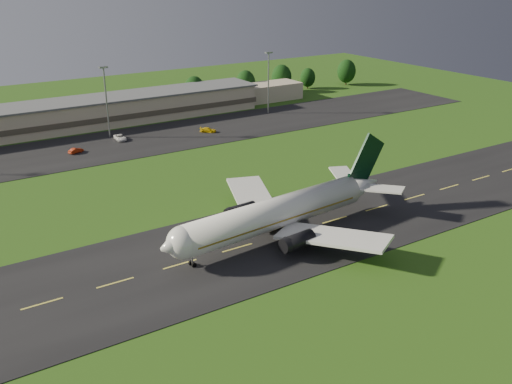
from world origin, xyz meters
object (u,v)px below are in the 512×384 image
airliner (279,213)px  light_mast_centre (106,94)px  light_mast_east (268,75)px  service_vehicle_b (76,151)px  service_vehicle_c (120,138)px  service_vehicle_d (208,130)px  terminal (96,112)px

airliner → light_mast_centre: light_mast_centre is taller
airliner → light_mast_east: (51.20, 79.92, 8.08)m
service_vehicle_b → service_vehicle_c: bearing=-90.5°
light_mast_centre → service_vehicle_d: bearing=-21.8°
airliner → service_vehicle_d: airliner is taller
airliner → service_vehicle_d: 73.04m
terminal → light_mast_centre: size_ratio=7.13×
service_vehicle_c → terminal: bearing=92.4°
light_mast_centre → service_vehicle_c: size_ratio=3.75×
light_mast_centre → service_vehicle_d: size_ratio=4.21×
terminal → service_vehicle_b: (-14.03, -26.02, -3.23)m
light_mast_centre → light_mast_east: (55.00, 0.00, 0.00)m
light_mast_centre → service_vehicle_c: (1.50, -4.49, -11.88)m
airliner → service_vehicle_d: bearing=66.7°
light_mast_centre → service_vehicle_c: 12.79m
service_vehicle_c → service_vehicle_d: service_vehicle_c is taller
airliner → service_vehicle_c: bearing=86.6°
light_mast_east → service_vehicle_b: size_ratio=5.05×
light_mast_east → light_mast_centre: bearing=180.0°
terminal → light_mast_centre: light_mast_centre is taller
service_vehicle_d → airliner: bearing=-160.5°
light_mast_centre → service_vehicle_d: 30.87m
airliner → service_vehicle_b: bearing=98.0°
light_mast_east → terminal: bearing=163.2°
light_mast_centre → service_vehicle_b: (-12.63, -9.83, -11.97)m
terminal → service_vehicle_d: bearing=-46.9°
airliner → service_vehicle_b: size_ratio=12.72×
airliner → light_mast_centre: bearing=87.5°
airliner → terminal: airliner is taller
airliner → terminal: (-2.40, 96.11, -0.67)m
airliner → terminal: size_ratio=0.35×
light_mast_east → service_vehicle_b: 69.38m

